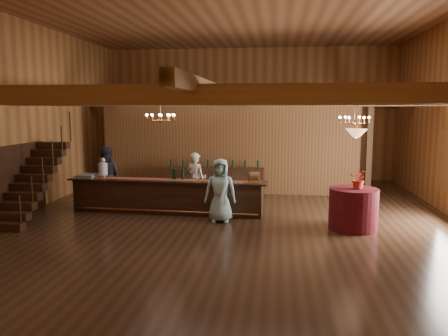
# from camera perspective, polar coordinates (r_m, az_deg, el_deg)

# --- Properties ---
(floor) EXTENTS (14.00, 14.00, 0.00)m
(floor) POSITION_cam_1_polar(r_m,az_deg,el_deg) (12.16, 1.06, -6.46)
(floor) COLOR #40281B
(floor) RESTS_ON ground
(ceiling) EXTENTS (14.00, 14.00, 0.00)m
(ceiling) POSITION_cam_1_polar(r_m,az_deg,el_deg) (12.04, 1.13, 19.81)
(ceiling) COLOR #96613A
(ceiling) RESTS_ON wall_back
(wall_back) EXTENTS (12.00, 0.10, 5.50)m
(wall_back) POSITION_cam_1_polar(r_m,az_deg,el_deg) (18.76, 3.33, 7.06)
(wall_back) COLOR #A26F35
(wall_back) RESTS_ON floor
(wall_front) EXTENTS (12.00, 0.10, 5.50)m
(wall_front) POSITION_cam_1_polar(r_m,az_deg,el_deg) (4.88, -7.50, 4.83)
(wall_front) COLOR #A26F35
(wall_front) RESTS_ON floor
(wall_left) EXTENTS (0.10, 14.00, 5.50)m
(wall_left) POSITION_cam_1_polar(r_m,az_deg,el_deg) (13.77, -24.75, 6.08)
(wall_left) COLOR #A26F35
(wall_left) RESTS_ON floor
(beam_grid) EXTENTS (11.90, 13.90, 0.39)m
(beam_grid) POSITION_cam_1_polar(r_m,az_deg,el_deg) (12.29, 1.35, 8.95)
(beam_grid) COLOR #9A683A
(beam_grid) RESTS_ON wall_left
(support_posts) EXTENTS (9.20, 10.20, 3.20)m
(support_posts) POSITION_cam_1_polar(r_m,az_deg,el_deg) (11.37, 0.82, 0.76)
(support_posts) COLOR #9A683A
(support_posts) RESTS_ON floor
(partition_wall) EXTENTS (9.00, 0.18, 3.10)m
(partition_wall) POSITION_cam_1_polar(r_m,az_deg,el_deg) (15.38, 0.59, 2.42)
(partition_wall) COLOR brown
(partition_wall) RESTS_ON floor
(staircase) EXTENTS (1.00, 2.80, 2.00)m
(staircase) POSITION_cam_1_polar(r_m,az_deg,el_deg) (13.00, -23.95, -1.70)
(staircase) COLOR #3E2416
(staircase) RESTS_ON floor
(backroom_boxes) EXTENTS (4.10, 0.60, 1.10)m
(backroom_boxes) POSITION_cam_1_polar(r_m,az_deg,el_deg) (17.46, 1.99, -0.31)
(backroom_boxes) COLOR #3E2416
(backroom_boxes) RESTS_ON floor
(tasting_bar) EXTENTS (5.81, 1.04, 0.97)m
(tasting_bar) POSITION_cam_1_polar(r_m,az_deg,el_deg) (12.69, -7.49, -3.65)
(tasting_bar) COLOR #3E2416
(tasting_bar) RESTS_ON floor
(beverage_dispenser) EXTENTS (0.26, 0.26, 0.60)m
(beverage_dispenser) POSITION_cam_1_polar(r_m,az_deg,el_deg) (13.32, -15.52, 0.00)
(beverage_dispenser) COLOR silver
(beverage_dispenser) RESTS_ON tasting_bar
(glass_rack_tray) EXTENTS (0.50, 0.50, 0.10)m
(glass_rack_tray) POSITION_cam_1_polar(r_m,az_deg,el_deg) (13.49, -17.48, -1.00)
(glass_rack_tray) COLOR gray
(glass_rack_tray) RESTS_ON tasting_bar
(raffle_drum) EXTENTS (0.34, 0.24, 0.30)m
(raffle_drum) POSITION_cam_1_polar(r_m,az_deg,el_deg) (12.01, 3.99, -1.09)
(raffle_drum) COLOR brown
(raffle_drum) RESTS_ON tasting_bar
(bar_bottle_0) EXTENTS (0.07, 0.07, 0.30)m
(bar_bottle_0) POSITION_cam_1_polar(r_m,az_deg,el_deg) (12.64, -6.66, -0.81)
(bar_bottle_0) COLOR black
(bar_bottle_0) RESTS_ON tasting_bar
(bar_bottle_1) EXTENTS (0.07, 0.07, 0.30)m
(bar_bottle_1) POSITION_cam_1_polar(r_m,az_deg,el_deg) (12.62, -6.42, -0.81)
(bar_bottle_1) COLOR black
(bar_bottle_1) RESTS_ON tasting_bar
(bar_bottle_2) EXTENTS (0.07, 0.07, 0.30)m
(bar_bottle_2) POSITION_cam_1_polar(r_m,az_deg,el_deg) (12.56, -5.39, -0.84)
(bar_bottle_2) COLOR black
(bar_bottle_2) RESTS_ON tasting_bar
(backbar_shelf) EXTENTS (3.42, 0.60, 0.96)m
(backbar_shelf) POSITION_cam_1_polar(r_m,az_deg,el_deg) (15.06, -1.30, -1.81)
(backbar_shelf) COLOR #3E2416
(backbar_shelf) RESTS_ON floor
(round_table) EXTENTS (1.19, 1.19, 1.03)m
(round_table) POSITION_cam_1_polar(r_m,az_deg,el_deg) (11.34, 16.53, -5.14)
(round_table) COLOR #5A1628
(round_table) RESTS_ON floor
(chandelier_left) EXTENTS (0.80, 0.80, 0.59)m
(chandelier_left) POSITION_cam_1_polar(r_m,az_deg,el_deg) (12.06, -8.33, 6.62)
(chandelier_left) COLOR #C57944
(chandelier_left) RESTS_ON beam_grid
(chandelier_right) EXTENTS (0.80, 0.80, 0.66)m
(chandelier_right) POSITION_cam_1_polar(r_m,az_deg,el_deg) (12.33, 16.66, 6.10)
(chandelier_right) COLOR #C57944
(chandelier_right) RESTS_ON beam_grid
(pendant_lamp) EXTENTS (0.52, 0.52, 0.90)m
(pendant_lamp) POSITION_cam_1_polar(r_m,az_deg,el_deg) (11.08, 16.91, 4.40)
(pendant_lamp) COLOR #C57944
(pendant_lamp) RESTS_ON beam_grid
(bartender) EXTENTS (0.72, 0.62, 1.68)m
(bartender) POSITION_cam_1_polar(r_m,az_deg,el_deg) (13.25, -3.74, -1.57)
(bartender) COLOR silver
(bartender) RESTS_ON floor
(staff_second) EXTENTS (0.92, 0.73, 1.82)m
(staff_second) POSITION_cam_1_polar(r_m,az_deg,el_deg) (14.10, -15.14, -0.96)
(staff_second) COLOR #282632
(staff_second) RESTS_ON floor
(guest) EXTENTS (0.85, 0.57, 1.69)m
(guest) POSITION_cam_1_polar(r_m,az_deg,el_deg) (11.51, -0.49, -2.95)
(guest) COLOR #9AC9D2
(guest) RESTS_ON floor
(floor_plant) EXTENTS (0.86, 0.79, 1.27)m
(floor_plant) POSITION_cam_1_polar(r_m,az_deg,el_deg) (15.81, 14.29, -1.02)
(floor_plant) COLOR #2E6B21
(floor_plant) RESTS_ON floor
(table_flowers) EXTENTS (0.54, 0.50, 0.49)m
(table_flowers) POSITION_cam_1_polar(r_m,az_deg,el_deg) (11.16, 17.24, -1.38)
(table_flowers) COLOR red
(table_flowers) RESTS_ON round_table
(table_vase) EXTENTS (0.16, 0.16, 0.31)m
(table_vase) POSITION_cam_1_polar(r_m,az_deg,el_deg) (11.23, 16.95, -1.80)
(table_vase) COLOR #C57944
(table_vase) RESTS_ON round_table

